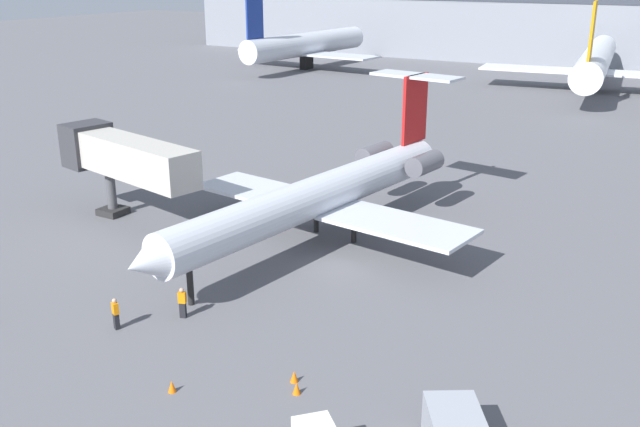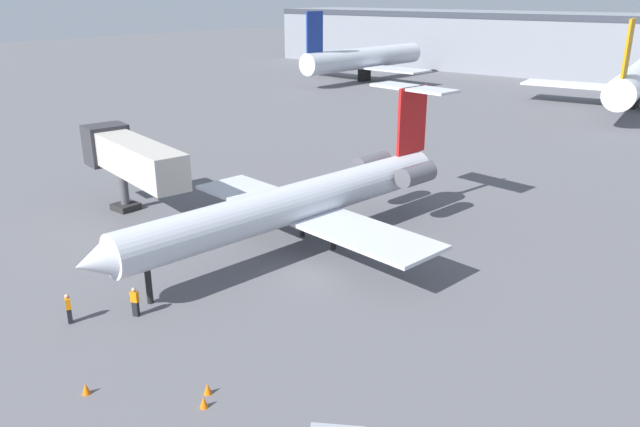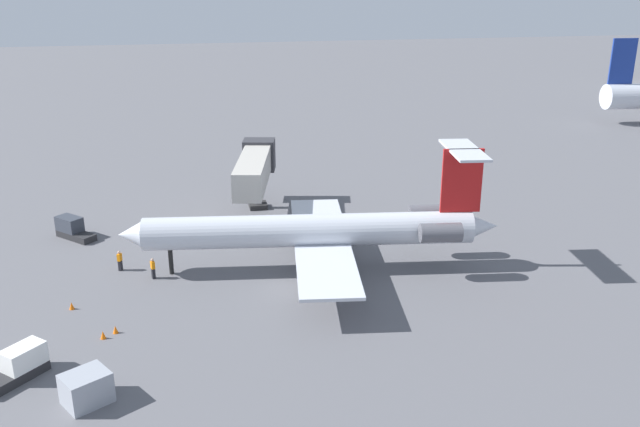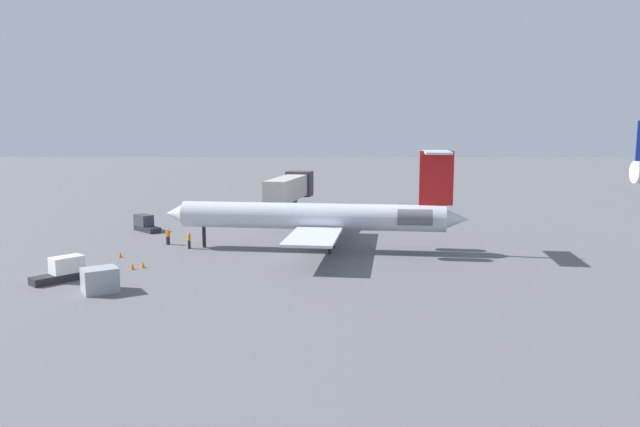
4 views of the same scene
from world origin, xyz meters
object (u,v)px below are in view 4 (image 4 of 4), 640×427
cargo_container_uld (100,280)px  traffic_cone_far (143,265)px  ground_crew_marshaller (189,240)px  regional_jet (321,216)px  baggage_tug_lead (145,224)px  jet_bridge (291,188)px  traffic_cone_mid (120,255)px  ground_crew_loader (168,236)px  traffic_cone_near (132,266)px  baggage_tug_trailing (63,270)px

cargo_container_uld → traffic_cone_far: (-7.68, 0.93, -0.63)m
ground_crew_marshaller → cargo_container_uld: (15.96, -3.21, 0.05)m
regional_jet → cargo_container_uld: (14.91, -16.49, -2.59)m
ground_crew_marshaller → baggage_tug_lead: baggage_tug_lead is taller
regional_jet → jet_bridge: size_ratio=2.24×
ground_crew_marshaller → traffic_cone_far: bearing=-15.4°
traffic_cone_mid → traffic_cone_far: bearing=38.5°
traffic_cone_mid → baggage_tug_lead: bearing=-173.2°
ground_crew_loader → traffic_cone_near: (10.99, -0.38, -0.58)m
ground_crew_marshaller → traffic_cone_near: (8.87, -3.02, -0.58)m
baggage_tug_trailing → traffic_cone_near: bearing=130.7°
ground_crew_loader → traffic_cone_far: (10.40, 0.36, -0.58)m
baggage_tug_lead → traffic_cone_far: bearing=15.1°
baggage_tug_lead → baggage_tug_trailing: 23.08m
jet_bridge → cargo_container_uld: (29.56, -12.93, -3.86)m
cargo_container_uld → traffic_cone_near: (-7.09, 0.19, -0.63)m
ground_crew_marshaller → baggage_tug_trailing: 14.58m
ground_crew_loader → cargo_container_uld: (18.08, -0.57, 0.05)m
regional_jet → traffic_cone_near: bearing=-64.4°
baggage_tug_trailing → traffic_cone_far: (-4.30, 5.07, -0.56)m
ground_crew_loader → cargo_container_uld: cargo_container_uld is taller
baggage_tug_trailing → traffic_cone_mid: size_ratio=7.04×
ground_crew_marshaller → traffic_cone_far: ground_crew_marshaller is taller
traffic_cone_mid → traffic_cone_far: 5.32m
baggage_tug_trailing → cargo_container_uld: bearing=50.8°
traffic_cone_mid → regional_jet: bearing=99.2°
ground_crew_loader → baggage_tug_lead: size_ratio=0.44×
regional_jet → baggage_tug_lead: 23.78m
baggage_tug_trailing → traffic_cone_near: size_ratio=7.04×
baggage_tug_lead → cargo_container_uld: (26.45, 4.13, 0.07)m
ground_crew_marshaller → ground_crew_loader: (-2.12, -2.64, 0.00)m
baggage_tug_lead → traffic_cone_far: 19.45m
traffic_cone_mid → traffic_cone_far: (4.17, 3.31, 0.00)m
ground_crew_loader → cargo_container_uld: 18.09m
ground_crew_marshaller → baggage_tug_lead: size_ratio=0.44×
traffic_cone_near → traffic_cone_far: bearing=128.4°
jet_bridge → baggage_tug_lead: bearing=-79.7°
baggage_tug_lead → traffic_cone_mid: bearing=6.8°
regional_jet → ground_crew_loader: 16.44m
ground_crew_marshaller → cargo_container_uld: cargo_container_uld is taller
jet_bridge → ground_crew_marshaller: (13.60, -9.71, -3.91)m
ground_crew_loader → traffic_cone_near: bearing=-2.0°
baggage_tug_trailing → cargo_container_uld: baggage_tug_trailing is taller
traffic_cone_near → traffic_cone_far: 0.94m
ground_crew_marshaller → traffic_cone_mid: bearing=-53.6°
ground_crew_marshaller → ground_crew_loader: bearing=-128.7°
ground_crew_marshaller → traffic_cone_near: 9.39m
ground_crew_marshaller → ground_crew_loader: same height
regional_jet → traffic_cone_near: 18.36m
jet_bridge → traffic_cone_near: jet_bridge is taller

